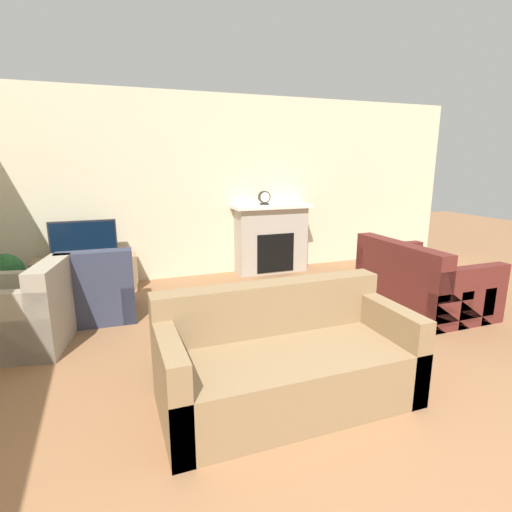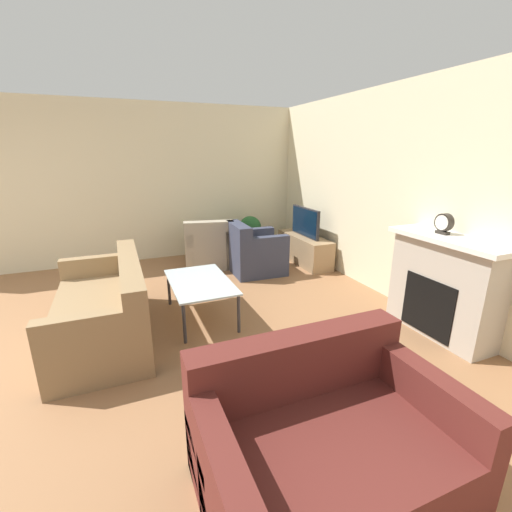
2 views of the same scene
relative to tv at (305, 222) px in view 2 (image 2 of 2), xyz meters
name	(u,v)px [view 2 (image 2 of 2)]	position (x,y,z in m)	size (l,w,h in m)	color
wall_back	(395,196)	(1.66, 0.31, 0.62)	(8.85, 0.06, 2.70)	beige
wall_left	(162,183)	(-1.29, -2.20, 0.62)	(0.06, 7.97, 2.70)	beige
fireplace	(444,284)	(2.72, 0.09, -0.16)	(1.23, 0.44, 1.07)	#B2A899
tv_stand	(304,249)	(0.00, 0.00, -0.49)	(1.29, 0.40, 0.48)	#997A56
tv	(305,222)	(0.00, 0.00, 0.00)	(0.83, 0.06, 0.49)	#232328
couch_sectional	(105,311)	(1.46, -3.22, -0.44)	(1.83, 0.86, 0.82)	#8C704C
couch_loveseat	(325,445)	(3.78, -2.04, -0.44)	(0.97, 1.42, 0.82)	#5B231E
armchair_by_window	(209,248)	(-0.51, -1.59, -0.43)	(0.98, 0.94, 0.82)	#9E937F
armchair_accent	(255,254)	(0.16, -1.01, -0.43)	(0.78, 0.83, 0.82)	#33384C
coffee_table	(200,284)	(1.40, -2.19, -0.31)	(1.09, 0.66, 0.46)	#333338
potted_plant	(250,232)	(-0.79, -0.71, -0.28)	(0.41, 0.41, 0.75)	beige
mantel_clock	(444,223)	(2.60, 0.09, 0.46)	(0.18, 0.07, 0.21)	#28231E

